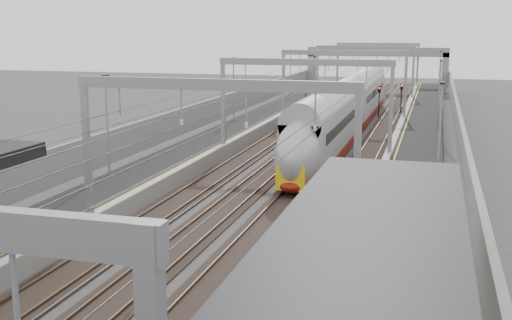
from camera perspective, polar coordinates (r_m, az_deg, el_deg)
The scene contains 11 objects.
platform_left at distance 53.02m, azimuth -3.61°, elevation 1.53°, with size 4.00×120.00×1.00m, color black.
platform_right at distance 50.13m, azimuth 13.93°, elevation 0.63°, with size 4.00×120.00×1.00m, color black.
tracks at distance 51.05m, azimuth 4.90°, elevation 0.61°, with size 11.40×140.00×0.20m.
overhead_line at distance 56.76m, azimuth 6.28°, elevation 7.89°, with size 13.00×140.00×6.60m.
overbridge at distance 104.77m, azimuth 10.72°, elevation 8.95°, with size 22.00×2.20×6.90m.
wall_left at distance 53.97m, azimuth -6.84°, elevation 2.84°, with size 0.30×120.00×3.20m, color slate.
wall_right at distance 49.96m, azimuth 17.66°, elevation 1.67°, with size 0.30×120.00×3.20m, color slate.
train at distance 59.02m, azimuth 7.98°, elevation 4.04°, with size 2.71×49.33×4.28m.
signal_green at distance 74.68m, azimuth 4.44°, elevation 5.92°, with size 0.32×0.32×3.48m.
signal_red_near at distance 73.47m, azimuth 10.90°, elevation 5.65°, with size 0.32×0.32×3.48m.
signal_red_far at distance 77.44m, azimuth 12.80°, elevation 5.87°, with size 0.32×0.32×3.48m.
Camera 1 is at (9.31, -4.26, 9.70)m, focal length 45.00 mm.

